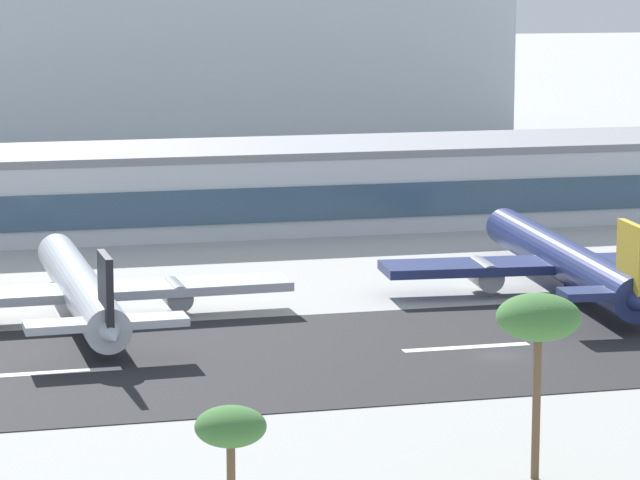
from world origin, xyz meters
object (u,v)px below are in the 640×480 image
Objects in this scene: terminal_building at (225,187)px; airliner_gold_tail_gate_1 at (567,263)px; airliner_black_tail_gate_0 at (82,291)px; palm_tree_1 at (538,320)px; palm_tree_2 at (231,432)px; distant_hotel_block at (196,49)px.

airliner_gold_tail_gate_1 is at bearing -62.47° from terminal_building.
airliner_black_tail_gate_0 is 61.48m from palm_tree_1.
palm_tree_2 is (-23.59, -14.64, -1.70)m from palm_tree_1.
distant_hotel_block is 184.06m from airliner_black_tail_gate_0.
distant_hotel_block is at bearing 85.85° from palm_tree_1.
palm_tree_1 is at bearing 31.82° from palm_tree_2.
airliner_black_tail_gate_0 is 51.32m from airliner_gold_tail_gate_1.
airliner_gold_tail_gate_1 is (9.45, -177.39, -14.29)m from distant_hotel_block.
airliner_gold_tail_gate_1 is 4.73× the size of palm_tree_2.
distant_hotel_block reaches higher than airliner_gold_tail_gate_1.
terminal_building is at bearing 79.50° from palm_tree_2.
terminal_building is 1.25× the size of distant_hotel_block.
palm_tree_2 is at bearing -99.26° from distant_hotel_block.
airliner_gold_tail_gate_1 reaches higher than airliner_black_tail_gate_0.
terminal_building is 3.27× the size of airliner_gold_tail_gate_1.
airliner_black_tail_gate_0 is (-41.86, -178.64, -14.56)m from distant_hotel_block.
terminal_building is at bearing 90.36° from palm_tree_1.
airliner_gold_tail_gate_1 is (27.12, -52.04, -2.13)m from terminal_building.
palm_tree_1 is at bearing -94.15° from distant_hotel_block.
distant_hotel_block is at bearing 80.74° from palm_tree_2.
palm_tree_1 is at bearing -157.58° from airliner_black_tail_gate_0.
distant_hotel_block reaches higher than palm_tree_1.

